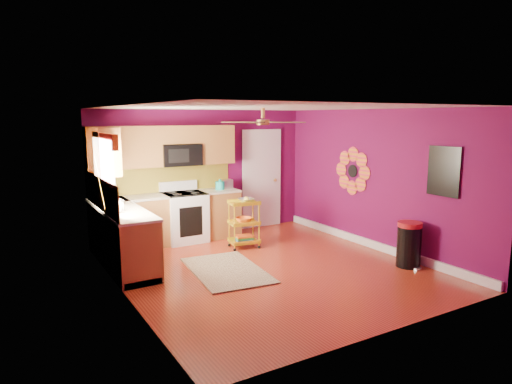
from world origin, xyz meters
TOP-DOWN VIEW (x-y plane):
  - ground at (0.00, 0.00)m, footprint 5.00×5.00m
  - room_envelope at (0.03, 0.00)m, footprint 4.54×5.04m
  - lower_cabinets at (-1.35, 1.82)m, footprint 2.81×2.31m
  - electric_range at (-0.55, 2.17)m, footprint 0.76×0.66m
  - upper_cabinetry at (-1.24, 2.17)m, footprint 2.80×2.30m
  - left_window at (-2.22, 1.05)m, footprint 0.08×1.35m
  - panel_door at (1.35, 2.47)m, footprint 0.95×0.11m
  - right_wall_art at (2.23, -0.34)m, footprint 0.04×2.74m
  - ceiling_fan at (0.00, 0.20)m, footprint 1.01×1.01m
  - shag_rug at (-0.64, 0.23)m, footprint 1.21×1.78m
  - rolling_cart at (0.23, 1.22)m, footprint 0.58×0.46m
  - trash_can at (1.96, -1.05)m, footprint 0.42×0.44m
  - teal_kettle at (0.22, 2.19)m, footprint 0.18×0.18m
  - toaster at (0.40, 2.25)m, footprint 0.22×0.15m
  - soap_bottle_a at (-2.00, 1.11)m, footprint 0.08×0.09m
  - soap_bottle_b at (-2.01, 1.67)m, footprint 0.13×0.13m
  - counter_dish at (-1.96, 1.65)m, footprint 0.29×0.29m
  - counter_cup at (-2.06, 0.98)m, footprint 0.11×0.11m

SIDE VIEW (x-z plane):
  - ground at x=0.00m, z-range 0.00..0.00m
  - shag_rug at x=-0.64m, z-range 0.00..0.02m
  - trash_can at x=1.96m, z-range 0.00..0.72m
  - lower_cabinets at x=-1.35m, z-range -0.04..0.90m
  - electric_range at x=-0.55m, z-range -0.08..1.05m
  - rolling_cart at x=0.23m, z-range 0.01..0.96m
  - counter_dish at x=-1.96m, z-range 0.94..1.01m
  - counter_cup at x=-2.06m, z-range 0.94..1.03m
  - teal_kettle at x=0.22m, z-range 0.92..1.13m
  - panel_door at x=1.35m, z-range -0.05..2.10m
  - soap_bottle_b at x=-2.01m, z-range 0.94..1.11m
  - toaster at x=0.40m, z-range 0.94..1.12m
  - soap_bottle_a at x=-2.00m, z-range 0.94..1.13m
  - right_wall_art at x=2.23m, z-range 0.92..1.96m
  - room_envelope at x=0.03m, z-range 0.37..2.89m
  - left_window at x=-2.22m, z-range 1.20..2.28m
  - upper_cabinetry at x=-1.24m, z-range 1.17..2.43m
  - ceiling_fan at x=0.00m, z-range 2.16..2.42m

